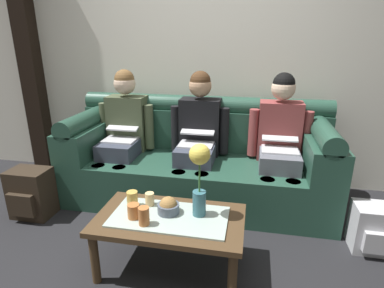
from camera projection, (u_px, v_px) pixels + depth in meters
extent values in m
plane|color=black|center=(166.00, 279.00, 2.04)|extent=(14.00, 14.00, 0.00)
cube|color=silver|center=(208.00, 44.00, 3.16)|extent=(6.00, 0.12, 2.90)
cube|color=black|center=(28.00, 43.00, 3.41)|extent=(0.20, 0.20, 2.90)
cube|color=#234738|center=(197.00, 180.00, 3.00)|extent=(2.45, 0.88, 0.42)
cube|color=#234738|center=(203.00, 129.00, 3.17)|extent=(2.45, 0.22, 0.40)
cylinder|color=#234738|center=(203.00, 105.00, 3.09)|extent=(2.45, 0.18, 0.18)
cube|color=#234738|center=(89.00, 138.00, 3.09)|extent=(0.28, 0.88, 0.28)
cylinder|color=#234738|center=(87.00, 120.00, 3.03)|extent=(0.18, 0.88, 0.18)
cube|color=#234738|center=(321.00, 153.00, 2.69)|extent=(0.28, 0.88, 0.28)
cylinder|color=#234738|center=(323.00, 133.00, 2.63)|extent=(0.18, 0.88, 0.18)
cube|color=#383D4C|center=(120.00, 149.00, 2.99)|extent=(0.34, 0.40, 0.15)
cylinder|color=#383D4C|center=(100.00, 186.00, 2.86)|extent=(0.12, 0.12, 0.42)
cylinder|color=#383D4C|center=(121.00, 188.00, 2.82)|extent=(0.12, 0.12, 0.42)
cube|color=#475138|center=(128.00, 123.00, 3.15)|extent=(0.38, 0.22, 0.54)
cylinder|color=#475138|center=(105.00, 124.00, 3.16)|extent=(0.09, 0.09, 0.44)
cylinder|color=#475138|center=(149.00, 127.00, 3.08)|extent=(0.09, 0.09, 0.44)
sphere|color=beige|center=(125.00, 84.00, 3.01)|extent=(0.21, 0.21, 0.21)
sphere|color=brown|center=(124.00, 79.00, 2.99)|extent=(0.19, 0.19, 0.19)
cube|color=silver|center=(120.00, 140.00, 2.98)|extent=(0.31, 0.22, 0.02)
cube|color=silver|center=(125.00, 125.00, 3.07)|extent=(0.31, 0.21, 0.07)
cube|color=black|center=(124.00, 126.00, 3.06)|extent=(0.27, 0.18, 0.05)
cube|color=#383D4C|center=(196.00, 154.00, 2.85)|extent=(0.34, 0.40, 0.15)
cylinder|color=#383D4C|center=(179.00, 194.00, 2.72)|extent=(0.12, 0.12, 0.42)
cylinder|color=#383D4C|center=(201.00, 196.00, 2.68)|extent=(0.12, 0.12, 0.42)
cube|color=black|center=(200.00, 127.00, 3.01)|extent=(0.38, 0.22, 0.54)
cylinder|color=black|center=(176.00, 128.00, 3.03)|extent=(0.09, 0.09, 0.44)
cylinder|color=black|center=(224.00, 131.00, 2.94)|extent=(0.09, 0.09, 0.44)
sphere|color=tan|center=(200.00, 86.00, 2.87)|extent=(0.21, 0.21, 0.21)
sphere|color=#472D19|center=(200.00, 81.00, 2.86)|extent=(0.19, 0.19, 0.19)
cube|color=silver|center=(196.00, 145.00, 2.84)|extent=(0.31, 0.22, 0.02)
cube|color=silver|center=(199.00, 129.00, 2.93)|extent=(0.31, 0.21, 0.06)
cube|color=black|center=(198.00, 130.00, 2.92)|extent=(0.27, 0.18, 0.04)
cube|color=#595B66|center=(279.00, 160.00, 2.72)|extent=(0.34, 0.40, 0.15)
cylinder|color=#595B66|center=(266.00, 202.00, 2.58)|extent=(0.12, 0.12, 0.42)
cylinder|color=#595B66|center=(291.00, 205.00, 2.55)|extent=(0.12, 0.12, 0.42)
cube|color=brown|center=(279.00, 131.00, 2.88)|extent=(0.38, 0.22, 0.54)
cylinder|color=brown|center=(253.00, 133.00, 2.89)|extent=(0.09, 0.09, 0.44)
cylinder|color=brown|center=(306.00, 136.00, 2.80)|extent=(0.09, 0.09, 0.44)
sphere|color=beige|center=(283.00, 88.00, 2.73)|extent=(0.21, 0.21, 0.21)
sphere|color=black|center=(284.00, 84.00, 2.72)|extent=(0.19, 0.19, 0.19)
cube|color=silver|center=(280.00, 150.00, 2.71)|extent=(0.31, 0.22, 0.02)
cube|color=silver|center=(280.00, 134.00, 2.81)|extent=(0.31, 0.20, 0.09)
cube|color=black|center=(280.00, 134.00, 2.80)|extent=(0.27, 0.17, 0.07)
cube|color=#47331E|center=(169.00, 220.00, 2.03)|extent=(0.97, 0.55, 0.04)
cube|color=#9EB2A8|center=(169.00, 217.00, 2.03)|extent=(0.75, 0.38, 0.01)
cylinder|color=#47331E|center=(95.00, 258.00, 1.97)|extent=(0.06, 0.06, 0.36)
cylinder|color=#47331E|center=(232.00, 278.00, 1.81)|extent=(0.06, 0.06, 0.36)
cylinder|color=#47331E|center=(123.00, 220.00, 2.39)|extent=(0.06, 0.06, 0.36)
cylinder|color=#47331E|center=(237.00, 233.00, 2.22)|extent=(0.06, 0.06, 0.36)
cylinder|color=#336672|center=(199.00, 203.00, 2.01)|extent=(0.09, 0.09, 0.17)
cylinder|color=#3D7538|center=(199.00, 177.00, 1.95)|extent=(0.01, 0.01, 0.21)
sphere|color=#E5CC4C|center=(200.00, 154.00, 1.91)|extent=(0.13, 0.13, 0.13)
cylinder|color=#4C5666|center=(168.00, 208.00, 2.05)|extent=(0.14, 0.14, 0.06)
sphere|color=olive|center=(168.00, 205.00, 2.05)|extent=(0.12, 0.12, 0.12)
cylinder|color=gold|center=(132.00, 199.00, 2.13)|extent=(0.07, 0.07, 0.11)
cylinder|color=#B26633|center=(144.00, 216.00, 1.91)|extent=(0.07, 0.07, 0.12)
cylinder|color=#DBB77A|center=(150.00, 199.00, 2.14)|extent=(0.06, 0.06, 0.09)
cylinder|color=#B26633|center=(134.00, 211.00, 1.99)|extent=(0.08, 0.08, 0.10)
cube|color=#B7B7BC|center=(375.00, 228.00, 2.29)|extent=(0.32, 0.23, 0.35)
cube|color=#B7B7BC|center=(381.00, 243.00, 2.17)|extent=(0.22, 0.05, 0.16)
cube|color=#2D2319|center=(32.00, 193.00, 2.72)|extent=(0.34, 0.24, 0.44)
cube|color=#2D2319|center=(21.00, 205.00, 2.61)|extent=(0.24, 0.05, 0.20)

